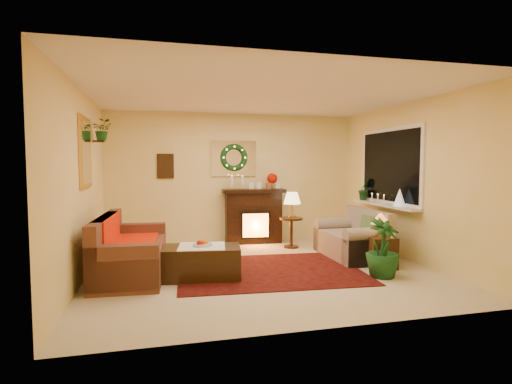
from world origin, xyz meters
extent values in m
plane|color=beige|center=(0.00, 0.00, 0.00)|extent=(5.00, 5.00, 0.00)
plane|color=white|center=(0.00, 0.00, 2.60)|extent=(5.00, 5.00, 0.00)
plane|color=#EFD88C|center=(0.00, 2.25, 1.30)|extent=(5.00, 5.00, 0.00)
plane|color=#EFD88C|center=(0.00, -2.25, 1.30)|extent=(5.00, 5.00, 0.00)
plane|color=#EFD88C|center=(-2.50, 0.00, 1.30)|extent=(4.50, 4.50, 0.00)
plane|color=#EFD88C|center=(2.50, 0.00, 1.30)|extent=(4.50, 4.50, 0.00)
cube|color=#571414|center=(0.10, -0.10, 0.01)|extent=(2.81, 2.19, 0.01)
cube|color=#3F281F|center=(-1.88, 0.21, 0.43)|extent=(0.99, 2.03, 0.85)
cube|color=red|center=(-1.93, 0.37, 0.46)|extent=(0.79, 1.29, 0.02)
cube|color=black|center=(0.36, 2.04, 0.55)|extent=(1.13, 0.43, 1.02)
sphere|color=#AB0D00|center=(0.75, 2.02, 1.30)|extent=(0.21, 0.21, 0.21)
cylinder|color=#F4E6CA|center=(-0.08, 2.02, 1.26)|extent=(0.06, 0.06, 0.19)
cylinder|color=#EDE0C8|center=(0.13, 2.00, 1.26)|extent=(0.06, 0.06, 0.18)
cube|color=white|center=(0.00, 2.23, 1.70)|extent=(0.92, 0.02, 0.72)
torus|color=#194719|center=(0.00, 2.19, 1.72)|extent=(0.55, 0.11, 0.55)
cube|color=#381E11|center=(-1.35, 2.23, 1.55)|extent=(0.32, 0.03, 0.48)
cube|color=gold|center=(-2.48, 0.30, 1.75)|extent=(0.03, 0.84, 1.00)
imported|color=#194719|center=(-2.34, 1.05, 1.97)|extent=(0.33, 0.28, 0.36)
cube|color=gray|center=(1.69, 0.42, 0.42)|extent=(0.81, 1.40, 0.81)
cube|color=white|center=(2.48, 0.55, 1.55)|extent=(0.03, 1.86, 1.36)
cube|color=black|center=(2.47, 0.55, 1.55)|extent=(0.02, 1.70, 1.22)
cube|color=white|center=(2.38, 0.55, 0.87)|extent=(0.22, 1.86, 0.04)
cone|color=white|center=(2.38, 0.07, 1.04)|extent=(0.20, 0.20, 0.30)
imported|color=#275427|center=(2.39, 1.26, 1.08)|extent=(0.30, 0.24, 0.55)
cylinder|color=#543320|center=(0.95, 1.41, 0.33)|extent=(0.45, 0.45, 0.57)
cone|color=#FFF0A8|center=(0.96, 1.38, 0.88)|extent=(0.33, 0.33, 0.50)
cube|color=#432319|center=(1.82, -0.33, 0.27)|extent=(0.45, 0.45, 0.48)
cone|color=orange|center=(1.78, -0.34, 0.74)|extent=(0.29, 0.29, 0.42)
cube|color=black|center=(-0.92, -0.24, 0.21)|extent=(1.13, 0.73, 0.44)
cylinder|color=#BABBB5|center=(-0.91, -0.23, 0.45)|extent=(0.27, 0.27, 0.06)
imported|color=#264E22|center=(1.55, -0.79, 0.45)|extent=(1.80, 1.80, 2.48)
camera|label=1|loc=(-1.50, -5.73, 1.59)|focal=28.00mm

